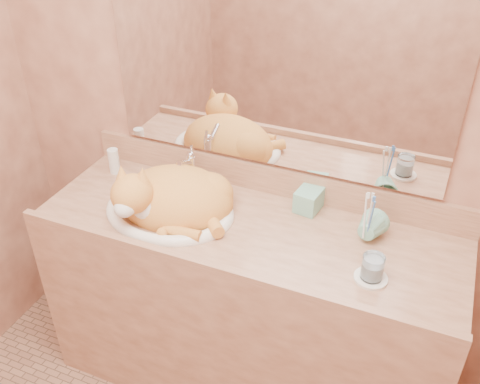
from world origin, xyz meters
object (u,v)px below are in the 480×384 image
at_px(vanity_counter, 245,309).
at_px(cat, 170,196).
at_px(toothbrush_cup, 365,234).
at_px(sink_basin, 168,195).
at_px(water_glass, 373,267).
at_px(soap_dispenser, 304,195).

distance_m(vanity_counter, cat, 0.59).
bearing_deg(vanity_counter, cat, -176.43).
bearing_deg(toothbrush_cup, sink_basin, -172.97).
distance_m(sink_basin, cat, 0.01).
distance_m(sink_basin, water_glass, 0.80).
height_order(vanity_counter, sink_basin, sink_basin).
distance_m(soap_dispenser, toothbrush_cup, 0.27).
bearing_deg(soap_dispenser, toothbrush_cup, -9.59).
relative_size(sink_basin, cat, 1.12).
bearing_deg(cat, vanity_counter, -9.75).
distance_m(vanity_counter, sink_basin, 0.59).
height_order(cat, soap_dispenser, cat).
distance_m(sink_basin, toothbrush_cup, 0.74).
height_order(soap_dispenser, water_glass, soap_dispenser).
bearing_deg(sink_basin, soap_dispenser, 32.80).
xyz_separation_m(soap_dispenser, water_glass, (0.31, -0.25, -0.05)).
relative_size(toothbrush_cup, water_glass, 1.22).
relative_size(cat, water_glass, 5.22).
relative_size(vanity_counter, sink_basin, 3.19).
distance_m(sink_basin, soap_dispenser, 0.51).
xyz_separation_m(sink_basin, water_glass, (0.79, -0.08, -0.03)).
distance_m(soap_dispenser, water_glass, 0.40).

